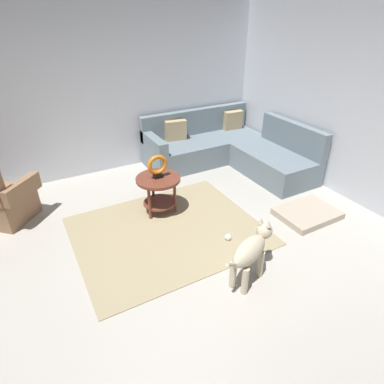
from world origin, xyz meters
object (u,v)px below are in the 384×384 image
armchair (0,200)px  dog (251,251)px  dog_bed_mat (307,213)px  dog_toy_ball (228,237)px  sectional_couch (228,150)px  side_table (159,186)px  torus_sculpture (157,166)px

armchair → dog: 3.29m
dog_bed_mat → dog_toy_ball: (-1.26, 0.09, -0.00)m
dog_bed_mat → sectional_couch: bearing=89.8°
side_table → dog: (0.29, -1.64, -0.04)m
armchair → dog_bed_mat: 4.11m
sectional_couch → dog: size_ratio=2.80×
armchair → dog_bed_mat: size_ratio=1.24×
armchair → dog_bed_mat: (3.64, -1.90, -0.28)m
dog_bed_mat → dog: dog is taller
dog_bed_mat → dog: (-1.44, -0.55, 0.33)m
sectional_couch → dog_bed_mat: bearing=-90.2°
sectional_couch → armchair: size_ratio=2.26×
sectional_couch → torus_sculpture: sectional_couch is taller
sectional_couch → dog_toy_ball: sectional_couch is taller
torus_sculpture → dog_bed_mat: torus_sculpture is taller
side_table → dog_toy_ball: side_table is taller
armchair → dog_toy_ball: 3.00m
armchair → dog_toy_ball: size_ratio=11.58×
sectional_couch → torus_sculpture: 1.98m
sectional_couch → torus_sculpture: (-1.74, -0.85, 0.42)m
armchair → side_table: (1.91, -0.80, 0.09)m
side_table → torus_sculpture: size_ratio=1.84×
dog → sectional_couch: bearing=127.8°
sectional_couch → dog_toy_ball: bearing=-124.3°
sectional_couch → dog_bed_mat: size_ratio=2.81×
torus_sculpture → dog_bed_mat: bearing=-32.3°
sectional_couch → dog: 2.88m
dog → dog_toy_ball: bearing=142.0°
torus_sculpture → dog: bearing=-80.0°
sectional_couch → dog: sectional_couch is taller
dog_toy_ball → torus_sculpture: bearing=115.3°
side_table → armchair: bearing=157.2°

